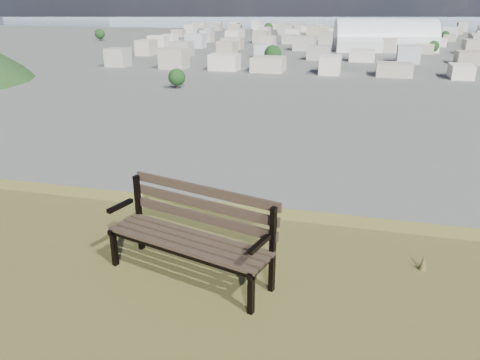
# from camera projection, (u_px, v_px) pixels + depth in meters

# --- Properties ---
(park_bench) EXTENTS (1.75, 0.97, 0.88)m
(park_bench) POSITION_uv_depth(u_px,v_px,m) (193.00, 229.00, 4.53)
(park_bench) COLOR #3F3524
(park_bench) RESTS_ON hilltop_mesa
(arena) EXTENTS (62.93, 35.39, 25.07)m
(arena) POSITION_uv_depth(u_px,v_px,m) (384.00, 41.00, 285.02)
(arena) COLOR silver
(arena) RESTS_ON ground
(city_blocks) EXTENTS (395.00, 361.00, 7.00)m
(city_blocks) POSITION_uv_depth(u_px,v_px,m) (364.00, 36.00, 367.08)
(city_blocks) COLOR silver
(city_blocks) RESTS_ON ground
(city_trees) EXTENTS (406.52, 387.20, 9.98)m
(city_trees) POSITION_uv_depth(u_px,v_px,m) (322.00, 40.00, 304.52)
(city_trees) COLOR #302118
(city_trees) RESTS_ON ground
(bay_water) EXTENTS (2400.00, 700.00, 0.12)m
(bay_water) POSITION_uv_depth(u_px,v_px,m) (367.00, 20.00, 825.93)
(bay_water) COLOR #8298A6
(bay_water) RESTS_ON ground
(far_hills) EXTENTS (2050.00, 340.00, 60.00)m
(far_hills) POSITION_uv_depth(u_px,v_px,m) (346.00, 4.00, 1286.46)
(far_hills) COLOR #8C9EAE
(far_hills) RESTS_ON ground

